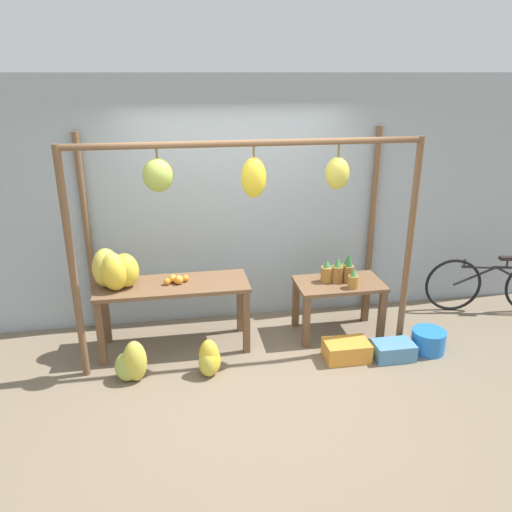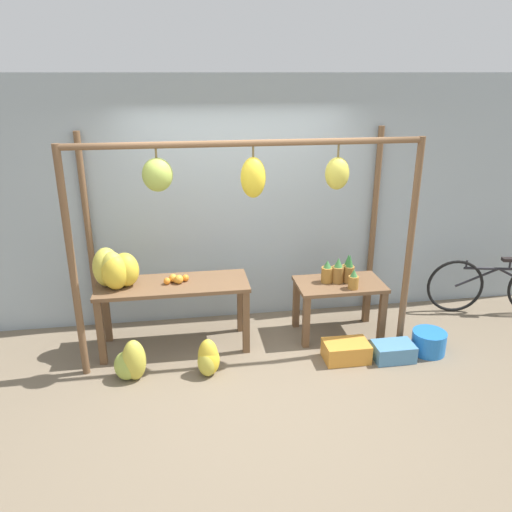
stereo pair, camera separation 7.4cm
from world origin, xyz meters
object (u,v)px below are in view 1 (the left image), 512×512
(banana_pile_on_table, at_px, (114,271))
(pineapple_cluster, at_px, (342,272))
(fruit_crate_white, at_px, (346,350))
(banana_pile_ground_left, at_px, (131,364))
(parked_bicycle, at_px, (493,284))
(banana_pile_ground_right, at_px, (209,360))
(fruit_crate_purple, at_px, (393,350))
(blue_bucket, at_px, (428,341))
(orange_pile, at_px, (177,280))

(banana_pile_on_table, bearing_deg, pineapple_cluster, 0.51)
(fruit_crate_white, bearing_deg, pineapple_cluster, 79.96)
(banana_pile_ground_left, height_order, parked_bicycle, parked_bicycle)
(banana_pile_ground_left, height_order, banana_pile_ground_right, banana_pile_ground_left)
(fruit_crate_white, height_order, fruit_crate_purple, fruit_crate_white)
(pineapple_cluster, distance_m, blue_bucket, 1.16)
(fruit_crate_purple, bearing_deg, fruit_crate_white, 172.18)
(orange_pile, relative_size, banana_pile_ground_left, 0.62)
(pineapple_cluster, height_order, fruit_crate_white, pineapple_cluster)
(parked_bicycle, xyz_separation_m, fruit_crate_purple, (-1.65, -0.83, -0.27))
(orange_pile, relative_size, fruit_crate_purple, 0.63)
(banana_pile_ground_right, bearing_deg, orange_pile, 113.75)
(fruit_crate_white, bearing_deg, banana_pile_on_table, 166.82)
(orange_pile, distance_m, fruit_crate_white, 1.91)
(banana_pile_ground_right, height_order, parked_bicycle, parked_bicycle)
(orange_pile, relative_size, fruit_crate_white, 0.57)
(banana_pile_on_table, bearing_deg, fruit_crate_purple, -12.26)
(orange_pile, bearing_deg, blue_bucket, -11.97)
(orange_pile, height_order, fruit_crate_purple, orange_pile)
(banana_pile_ground_left, bearing_deg, banana_pile_ground_right, -2.90)
(banana_pile_ground_left, distance_m, banana_pile_ground_right, 0.74)
(banana_pile_on_table, xyz_separation_m, orange_pile, (0.61, 0.02, -0.15))
(orange_pile, xyz_separation_m, pineapple_cluster, (1.79, 0.00, -0.04))
(fruit_crate_white, height_order, parked_bicycle, parked_bicycle)
(banana_pile_ground_right, height_order, fruit_crate_white, banana_pile_ground_right)
(pineapple_cluster, height_order, blue_bucket, pineapple_cluster)
(orange_pile, height_order, pineapple_cluster, pineapple_cluster)
(banana_pile_on_table, bearing_deg, blue_bucket, -9.45)
(banana_pile_ground_right, relative_size, fruit_crate_purple, 0.93)
(banana_pile_on_table, relative_size, orange_pile, 2.16)
(orange_pile, distance_m, pineapple_cluster, 1.79)
(blue_bucket, bearing_deg, banana_pile_ground_right, -178.67)
(fruit_crate_white, xyz_separation_m, blue_bucket, (0.91, 0.00, 0.02))
(orange_pile, bearing_deg, pineapple_cluster, 0.15)
(orange_pile, xyz_separation_m, blue_bucket, (2.60, -0.55, -0.66))
(fruit_crate_purple, bearing_deg, banana_pile_ground_right, 179.47)
(banana_pile_ground_left, distance_m, fruit_crate_white, 2.17)
(banana_pile_ground_right, relative_size, fruit_crate_white, 0.83)
(blue_bucket, distance_m, fruit_crate_purple, 0.43)
(orange_pile, xyz_separation_m, fruit_crate_white, (1.69, -0.56, -0.68))
(fruit_crate_purple, bearing_deg, blue_bucket, 9.61)
(banana_pile_on_table, xyz_separation_m, fruit_crate_purple, (2.79, -0.61, -0.84))
(fruit_crate_white, relative_size, blue_bucket, 1.30)
(orange_pile, bearing_deg, fruit_crate_purple, -15.97)
(pineapple_cluster, relative_size, banana_pile_ground_right, 0.98)
(banana_pile_ground_left, bearing_deg, orange_pile, 50.09)
(parked_bicycle, bearing_deg, banana_pile_on_table, -177.09)
(fruit_crate_white, bearing_deg, blue_bucket, 0.31)
(banana_pile_on_table, xyz_separation_m, banana_pile_ground_right, (0.88, -0.59, -0.77))
(blue_bucket, xyz_separation_m, fruit_crate_purple, (-0.42, -0.07, -0.03))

